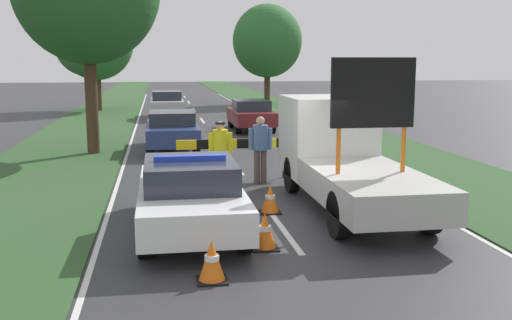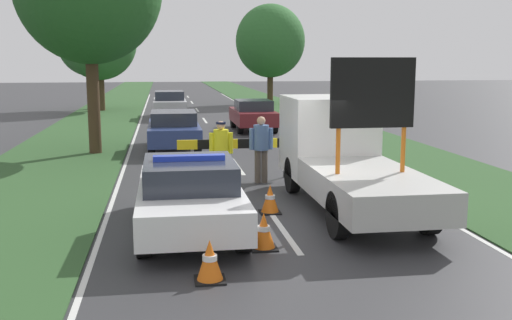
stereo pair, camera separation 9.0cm
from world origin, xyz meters
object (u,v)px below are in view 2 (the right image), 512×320
(traffic_cone_near_truck, at_px, (324,163))
(queued_car_sedan_silver, at_px, (170,104))
(pedestrian_civilian, at_px, (261,144))
(traffic_cone_centre_front, at_px, (270,199))
(traffic_cone_near_police, at_px, (264,231))
(work_truck, at_px, (342,153))
(roadside_tree_mid_right, at_px, (99,41))
(roadside_tree_near_right, at_px, (89,43))
(roadside_tree_near_left, at_px, (270,41))
(road_barrier, at_px, (238,146))
(police_officer, at_px, (221,148))
(police_car, at_px, (190,194))
(queued_car_hatch_blue, at_px, (174,130))
(traffic_cone_behind_barrier, at_px, (210,261))
(queued_car_wagon_maroon, at_px, (253,114))

(traffic_cone_near_truck, height_order, queued_car_sedan_silver, queued_car_sedan_silver)
(pedestrian_civilian, relative_size, traffic_cone_centre_front, 2.88)
(traffic_cone_near_police, bearing_deg, traffic_cone_centre_front, 77.26)
(work_truck, relative_size, traffic_cone_centre_front, 10.10)
(roadside_tree_mid_right, bearing_deg, traffic_cone_near_truck, -70.07)
(work_truck, bearing_deg, roadside_tree_near_right, -69.69)
(roadside_tree_near_left, height_order, roadside_tree_mid_right, roadside_tree_near_left)
(road_barrier, xyz_separation_m, pedestrian_civilian, (0.56, -0.61, 0.12))
(police_officer, bearing_deg, road_barrier, -92.99)
(police_officer, bearing_deg, traffic_cone_near_police, 119.26)
(police_car, height_order, traffic_cone_near_truck, police_car)
(traffic_cone_near_police, xyz_separation_m, queued_car_hatch_blue, (-1.31, 12.03, 0.43))
(road_barrier, bearing_deg, police_car, -111.45)
(work_truck, relative_size, traffic_cone_near_truck, 9.27)
(queued_car_hatch_blue, bearing_deg, traffic_cone_near_police, 96.22)
(police_car, relative_size, road_barrier, 1.43)
(traffic_cone_centre_front, relative_size, queued_car_sedan_silver, 0.14)
(queued_car_sedan_silver, relative_size, roadside_tree_mid_right, 0.64)
(police_car, relative_size, roadside_tree_mid_right, 0.68)
(police_car, relative_size, traffic_cone_behind_barrier, 7.45)
(road_barrier, bearing_deg, roadside_tree_near_left, 73.84)
(police_car, xyz_separation_m, work_truck, (3.57, 1.84, 0.43))
(police_officer, relative_size, queued_car_sedan_silver, 0.39)
(work_truck, xyz_separation_m, police_officer, (-2.57, 2.19, -0.14))
(queued_car_wagon_maroon, xyz_separation_m, roadside_tree_near_right, (-8.83, 13.45, 3.60))
(pedestrian_civilian, distance_m, queued_car_sedan_silver, 18.92)
(traffic_cone_near_truck, height_order, queued_car_wagon_maroon, queued_car_wagon_maroon)
(roadside_tree_mid_right, bearing_deg, roadside_tree_near_right, 121.52)
(pedestrian_civilian, distance_m, queued_car_wagon_maroon, 12.18)
(work_truck, height_order, traffic_cone_centre_front, work_truck)
(pedestrian_civilian, bearing_deg, police_car, -87.65)
(roadside_tree_mid_right, bearing_deg, queued_car_sedan_silver, -52.07)
(pedestrian_civilian, bearing_deg, roadside_tree_mid_right, 133.01)
(queued_car_hatch_blue, bearing_deg, roadside_tree_near_left, -108.80)
(work_truck, xyz_separation_m, roadside_tree_near_right, (-8.69, 28.05, 3.19))
(queued_car_hatch_blue, bearing_deg, work_truck, 112.37)
(traffic_cone_behind_barrier, distance_m, queued_car_sedan_silver, 25.87)
(queued_car_wagon_maroon, bearing_deg, pedestrian_civilian, 82.43)
(traffic_cone_centre_front, xyz_separation_m, queued_car_wagon_maroon, (1.94, 15.31, 0.44))
(work_truck, height_order, police_officer, work_truck)
(traffic_cone_near_police, height_order, traffic_cone_centre_front, traffic_cone_near_police)
(traffic_cone_near_police, bearing_deg, work_truck, 53.17)
(pedestrian_civilian, relative_size, traffic_cone_behind_barrier, 2.80)
(roadside_tree_near_left, distance_m, roadside_tree_near_right, 13.01)
(police_car, distance_m, road_barrier, 5.22)
(traffic_cone_near_truck, bearing_deg, traffic_cone_behind_barrier, -116.18)
(queued_car_hatch_blue, bearing_deg, road_barrier, 105.92)
(traffic_cone_behind_barrier, bearing_deg, police_officer, 82.96)
(queued_car_sedan_silver, xyz_separation_m, roadside_tree_mid_right, (-4.29, 5.50, 3.65))
(traffic_cone_behind_barrier, bearing_deg, traffic_cone_centre_front, 67.36)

